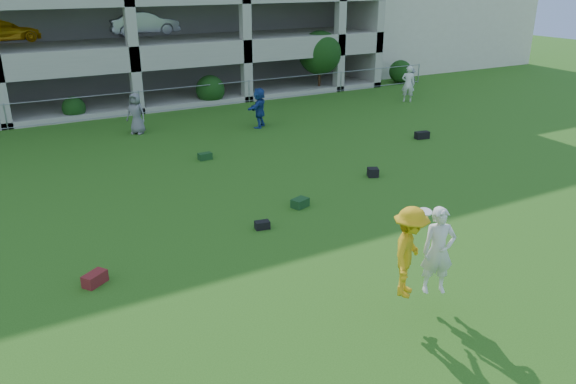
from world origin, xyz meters
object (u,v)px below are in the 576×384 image
bystander_e (408,84)px  bystander_f (410,81)px  bystander_c (136,113)px  crate_d (373,172)px  frisbee_contest (417,252)px  bystander_d (259,108)px

bystander_e → bystander_f: size_ratio=1.28×
bystander_c → bystander_e: size_ratio=0.91×
crate_d → frisbee_contest: frisbee_contest is taller
bystander_c → bystander_d: 5.41m
crate_d → bystander_e: bearing=44.4°
bystander_d → crate_d: 7.97m
bystander_e → frisbee_contest: bearing=87.9°
bystander_c → frisbee_contest: bearing=-40.5°
bystander_f → crate_d: 14.80m
bystander_f → bystander_c: bearing=-12.4°
bystander_c → bystander_d: (5.16, -1.63, 0.01)m
bystander_f → frisbee_contest: 23.12m
bystander_c → bystander_d: bystander_d is taller
bystander_e → frisbee_contest: frisbee_contest is taller
bystander_f → crate_d: size_ratio=4.34×
frisbee_contest → bystander_f: bearing=49.5°
bystander_c → bystander_f: size_ratio=1.17×
bystander_f → frisbee_contest: (-15.00, -17.58, 0.70)m
bystander_f → bystander_d: bearing=-2.6°
bystander_e → bystander_f: bystander_e is taller
bystander_e → crate_d: bearing=82.4°
bystander_f → crate_d: bystander_f is taller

